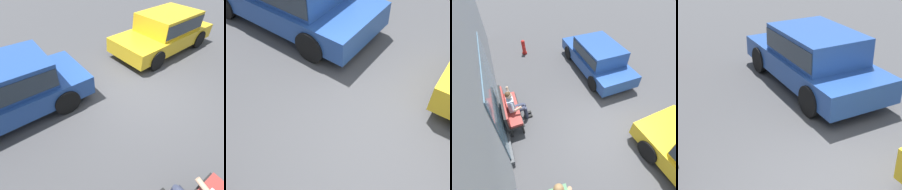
# 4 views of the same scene
# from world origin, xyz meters

# --- Properties ---
(ground_plane) EXTENTS (60.00, 60.00, 0.00)m
(ground_plane) POSITION_xyz_m (0.00, 0.00, 0.00)
(ground_plane) COLOR #424244
(parked_car_near) EXTENTS (4.35, 2.06, 1.43)m
(parked_car_near) POSITION_xyz_m (-2.49, -1.62, 0.79)
(parked_car_near) COLOR gold
(parked_car_near) RESTS_ON ground_plane
(parked_car_mid) EXTENTS (4.31, 1.87, 1.43)m
(parked_car_mid) POSITION_xyz_m (3.47, -1.51, 0.79)
(parked_car_mid) COLOR #23478E
(parked_car_mid) RESTS_ON ground_plane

